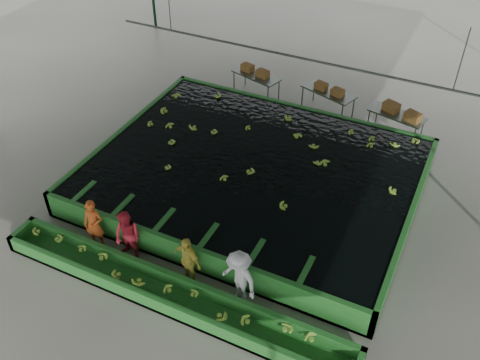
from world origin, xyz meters
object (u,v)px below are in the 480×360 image
at_px(worker_c, 187,260).
at_px(packing_table_mid, 327,102).
at_px(sorting_trough, 170,294).
at_px(box_stack_left, 255,74).
at_px(flotation_tank, 254,176).
at_px(worker_a, 94,224).
at_px(worker_b, 128,237).
at_px(box_stack_right, 401,115).
at_px(packing_table_right, 395,124).
at_px(box_stack_mid, 329,92).
at_px(worker_d, 239,278).
at_px(packing_table_left, 256,85).

height_order(worker_c, packing_table_mid, worker_c).
bearing_deg(sorting_trough, worker_c, 83.48).
relative_size(packing_table_mid, box_stack_left, 1.66).
height_order(flotation_tank, worker_a, worker_a).
distance_m(flotation_tank, worker_b, 4.67).
bearing_deg(sorting_trough, packing_table_mid, 86.38).
bearing_deg(flotation_tank, box_stack_left, 114.44).
distance_m(flotation_tank, box_stack_right, 6.03).
distance_m(packing_table_mid, packing_table_right, 2.74).
xyz_separation_m(worker_a, worker_c, (3.00, 0.00, -0.02)).
distance_m(worker_a, packing_table_right, 11.17).
height_order(worker_a, worker_c, worker_a).
bearing_deg(packing_table_right, box_stack_right, -21.06).
bearing_deg(flotation_tank, packing_table_mid, 82.95).
bearing_deg(worker_b, box_stack_left, 101.50).
bearing_deg(packing_table_right, worker_c, -109.52).
relative_size(flotation_tank, box_stack_left, 7.93).
bearing_deg(box_stack_right, packing_table_right, 158.94).
bearing_deg(sorting_trough, box_stack_left, 103.19).
height_order(flotation_tank, box_stack_left, box_stack_left).
height_order(worker_b, box_stack_mid, worker_b).
distance_m(worker_d, packing_table_left, 10.46).
distance_m(worker_d, box_stack_mid, 9.59).
relative_size(worker_a, packing_table_right, 0.80).
relative_size(box_stack_mid, box_stack_right, 0.83).
height_order(worker_d, packing_table_right, worker_d).
bearing_deg(worker_b, sorting_trough, -16.88).
relative_size(sorting_trough, box_stack_right, 6.89).
distance_m(packing_table_right, box_stack_right, 0.48).
bearing_deg(worker_a, flotation_tank, 43.90).
xyz_separation_m(sorting_trough, packing_table_mid, (0.66, 10.43, 0.23)).
height_order(worker_d, packing_table_left, worker_d).
xyz_separation_m(worker_d, box_stack_left, (-4.05, 9.73, 0.07)).
height_order(flotation_tank, worker_c, worker_c).
relative_size(worker_b, packing_table_mid, 0.78).
bearing_deg(packing_table_mid, worker_d, -84.56).
bearing_deg(packing_table_right, sorting_trough, -108.54).
relative_size(worker_c, packing_table_mid, 0.74).
bearing_deg(box_stack_mid, flotation_tank, -97.54).
bearing_deg(packing_table_left, box_stack_right, -4.86).
height_order(sorting_trough, box_stack_right, box_stack_right).
distance_m(flotation_tank, sorting_trough, 5.10).
height_order(worker_a, worker_d, worker_d).
xyz_separation_m(box_stack_left, box_stack_mid, (3.16, -0.18, 0.05)).
xyz_separation_m(worker_c, box_stack_mid, (0.60, 9.55, 0.18)).
bearing_deg(packing_table_right, packing_table_left, 175.57).
bearing_deg(worker_d, worker_b, -160.79).
distance_m(sorting_trough, box_stack_left, 10.84).
bearing_deg(packing_table_right, packing_table_mid, 171.60).
bearing_deg(box_stack_right, worker_d, -101.88).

